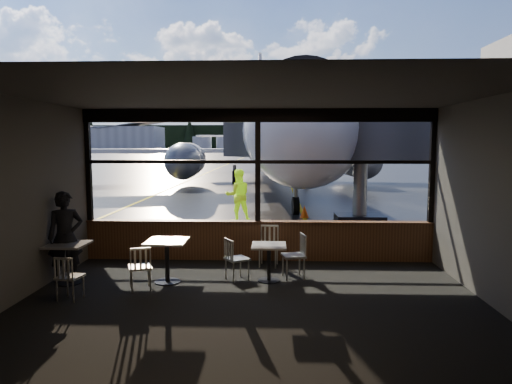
# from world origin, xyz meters

# --- Properties ---
(ground_plane) EXTENTS (520.00, 520.00, 0.00)m
(ground_plane) POSITION_xyz_m (0.00, 120.00, 0.00)
(ground_plane) COLOR black
(ground_plane) RESTS_ON ground
(carpet_floor) EXTENTS (8.00, 6.00, 0.01)m
(carpet_floor) POSITION_xyz_m (0.00, -3.00, 0.01)
(carpet_floor) COLOR black
(carpet_floor) RESTS_ON ground
(ceiling) EXTENTS (8.00, 6.00, 0.04)m
(ceiling) POSITION_xyz_m (0.00, -3.00, 3.50)
(ceiling) COLOR #38332D
(ceiling) RESTS_ON ground
(wall_left) EXTENTS (0.04, 6.00, 3.50)m
(wall_left) POSITION_xyz_m (-4.00, -3.00, 1.75)
(wall_left) COLOR #454037
(wall_left) RESTS_ON ground
(wall_right) EXTENTS (0.04, 6.00, 3.50)m
(wall_right) POSITION_xyz_m (4.00, -3.00, 1.75)
(wall_right) COLOR #454037
(wall_right) RESTS_ON ground
(wall_back) EXTENTS (8.00, 0.04, 3.50)m
(wall_back) POSITION_xyz_m (0.00, -6.00, 1.75)
(wall_back) COLOR #454037
(wall_back) RESTS_ON ground
(window_sill) EXTENTS (8.00, 0.28, 0.90)m
(window_sill) POSITION_xyz_m (0.00, 0.00, 0.45)
(window_sill) COLOR #4B2916
(window_sill) RESTS_ON ground
(window_header) EXTENTS (8.00, 0.18, 0.30)m
(window_header) POSITION_xyz_m (0.00, 0.00, 3.35)
(window_header) COLOR black
(window_header) RESTS_ON ground
(mullion_left) EXTENTS (0.12, 0.12, 2.60)m
(mullion_left) POSITION_xyz_m (-3.95, 0.00, 2.20)
(mullion_left) COLOR black
(mullion_left) RESTS_ON ground
(mullion_centre) EXTENTS (0.12, 0.12, 2.60)m
(mullion_centre) POSITION_xyz_m (0.00, 0.00, 2.20)
(mullion_centre) COLOR black
(mullion_centre) RESTS_ON ground
(mullion_right) EXTENTS (0.12, 0.12, 2.60)m
(mullion_right) POSITION_xyz_m (3.95, 0.00, 2.20)
(mullion_right) COLOR black
(mullion_right) RESTS_ON ground
(window_transom) EXTENTS (8.00, 0.10, 0.08)m
(window_transom) POSITION_xyz_m (0.00, 0.00, 2.30)
(window_transom) COLOR black
(window_transom) RESTS_ON ground
(airliner) EXTENTS (35.31, 41.26, 11.87)m
(airliner) POSITION_xyz_m (0.21, 20.10, 5.94)
(airliner) COLOR white
(airliner) RESTS_ON ground_plane
(jet_bridge) EXTENTS (9.63, 11.77, 5.14)m
(jet_bridge) POSITION_xyz_m (3.60, 5.50, 2.57)
(jet_bridge) COLOR #28282A
(jet_bridge) RESTS_ON ground_plane
(cafe_table_near) EXTENTS (0.67, 0.67, 0.74)m
(cafe_table_near) POSITION_xyz_m (0.28, -1.66, 0.37)
(cafe_table_near) COLOR gray
(cafe_table_near) RESTS_ON carpet_floor
(cafe_table_mid) EXTENTS (0.77, 0.77, 0.85)m
(cafe_table_mid) POSITION_xyz_m (-1.71, -1.83, 0.42)
(cafe_table_mid) COLOR gray
(cafe_table_mid) RESTS_ON carpet_floor
(cafe_table_left) EXTENTS (0.72, 0.72, 0.80)m
(cafe_table_left) POSITION_xyz_m (-3.60, -1.97, 0.40)
(cafe_table_left) COLOR #A39C95
(cafe_table_left) RESTS_ON carpet_floor
(chair_near_e) EXTENTS (0.59, 0.59, 0.91)m
(chair_near_e) POSITION_xyz_m (0.77, -1.43, 0.46)
(chair_near_e) COLOR #ABA59A
(chair_near_e) RESTS_ON carpet_floor
(chair_near_w) EXTENTS (0.65, 0.65, 0.86)m
(chair_near_w) POSITION_xyz_m (-0.35, -1.62, 0.43)
(chair_near_w) COLOR #AFAA9E
(chair_near_w) RESTS_ON carpet_floor
(chair_near_n) EXTENTS (0.55, 0.55, 0.91)m
(chair_near_n) POSITION_xyz_m (0.26, -0.55, 0.46)
(chair_near_n) COLOR beige
(chair_near_n) RESTS_ON carpet_floor
(chair_mid_s) EXTENTS (0.60, 0.60, 0.85)m
(chair_mid_s) POSITION_xyz_m (-2.11, -2.28, 0.42)
(chair_mid_s) COLOR beige
(chair_mid_s) RESTS_ON carpet_floor
(chair_left_s) EXTENTS (0.50, 0.50, 0.80)m
(chair_left_s) POSITION_xyz_m (-3.16, -2.87, 0.40)
(chair_left_s) COLOR beige
(chair_left_s) RESTS_ON carpet_floor
(passenger) EXTENTS (0.78, 0.68, 1.79)m
(passenger) POSITION_xyz_m (-3.70, -1.83, 0.90)
(passenger) COLOR black
(passenger) RESTS_ON carpet_floor
(ground_crew) EXTENTS (1.04, 0.90, 1.84)m
(ground_crew) POSITION_xyz_m (-0.89, 5.42, 0.92)
(ground_crew) COLOR #BFF219
(ground_crew) RESTS_ON ground_plane
(cone_nose) EXTENTS (0.33, 0.33, 0.46)m
(cone_nose) POSITION_xyz_m (1.50, 6.27, 0.23)
(cone_nose) COLOR #E95007
(cone_nose) RESTS_ON ground_plane
(hangar_left) EXTENTS (45.00, 18.00, 11.00)m
(hangar_left) POSITION_xyz_m (-70.00, 180.00, 5.50)
(hangar_left) COLOR silver
(hangar_left) RESTS_ON ground_plane
(hangar_mid) EXTENTS (38.00, 15.00, 10.00)m
(hangar_mid) POSITION_xyz_m (0.00, 185.00, 5.00)
(hangar_mid) COLOR silver
(hangar_mid) RESTS_ON ground_plane
(hangar_right) EXTENTS (50.00, 20.00, 12.00)m
(hangar_right) POSITION_xyz_m (60.00, 178.00, 6.00)
(hangar_right) COLOR silver
(hangar_right) RESTS_ON ground_plane
(fuel_tank_a) EXTENTS (8.00, 8.00, 6.00)m
(fuel_tank_a) POSITION_xyz_m (-30.00, 182.00, 3.00)
(fuel_tank_a) COLOR silver
(fuel_tank_a) RESTS_ON ground_plane
(fuel_tank_b) EXTENTS (8.00, 8.00, 6.00)m
(fuel_tank_b) POSITION_xyz_m (-20.00, 182.00, 3.00)
(fuel_tank_b) COLOR silver
(fuel_tank_b) RESTS_ON ground_plane
(fuel_tank_c) EXTENTS (8.00, 8.00, 6.00)m
(fuel_tank_c) POSITION_xyz_m (-10.00, 182.00, 3.00)
(fuel_tank_c) COLOR silver
(fuel_tank_c) RESTS_ON ground_plane
(treeline) EXTENTS (360.00, 3.00, 12.00)m
(treeline) POSITION_xyz_m (0.00, 210.00, 6.00)
(treeline) COLOR black
(treeline) RESTS_ON ground_plane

